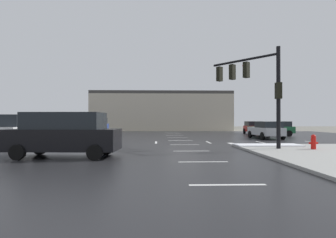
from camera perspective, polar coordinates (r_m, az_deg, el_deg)
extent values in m
plane|color=slate|center=(21.26, 2.96, -4.87)|extent=(120.00, 120.00, 0.00)
cube|color=#232326|center=(21.26, 2.96, -4.84)|extent=(44.00, 44.00, 0.02)
cube|color=white|center=(18.47, 19.74, -5.01)|extent=(4.00, 1.60, 0.06)
cube|color=silver|center=(7.52, 12.11, -13.05)|extent=(2.00, 0.15, 0.01)
cube|color=silver|center=(11.38, 7.20, -8.70)|extent=(2.00, 0.15, 0.01)
cube|color=silver|center=(15.32, 4.84, -6.55)|extent=(2.00, 0.15, 0.01)
cube|color=silver|center=(19.28, 3.45, -5.27)|extent=(2.00, 0.15, 0.01)
cube|color=silver|center=(23.25, 2.54, -4.43)|extent=(2.00, 0.15, 0.01)
cube|color=silver|center=(27.23, 1.90, -3.83)|extent=(2.00, 0.15, 0.01)
cube|color=silver|center=(31.22, 1.42, -3.38)|extent=(2.00, 0.15, 0.01)
cube|color=silver|center=(35.21, 1.06, -3.04)|extent=(2.00, 0.15, 0.01)
cube|color=silver|center=(39.20, 0.76, -2.76)|extent=(2.00, 0.15, 0.01)
cube|color=silver|center=(22.73, -23.13, -4.49)|extent=(0.15, 2.00, 0.01)
cube|color=silver|center=(21.61, -13.16, -4.73)|extent=(0.15, 2.00, 0.01)
cube|color=silver|center=(21.19, -2.46, -4.82)|extent=(0.15, 2.00, 0.01)
cube|color=silver|center=(21.52, 8.29, -4.75)|extent=(0.15, 2.00, 0.01)
cube|color=silver|center=(22.57, 18.37, -4.53)|extent=(0.15, 2.00, 0.01)
cube|color=silver|center=(24.24, 27.30, -4.22)|extent=(0.15, 2.00, 0.01)
cube|color=silver|center=(17.99, 15.28, -5.61)|extent=(0.45, 7.00, 0.01)
cylinder|color=black|center=(16.58, 21.67, 4.13)|extent=(0.22, 0.22, 5.65)
cylinder|color=black|center=(18.04, 15.11, 11.54)|extent=(2.99, 3.55, 0.14)
cube|color=black|center=(17.80, 15.73, 9.65)|extent=(0.46, 0.45, 0.95)
sphere|color=red|center=(17.94, 15.29, 10.50)|extent=(0.20, 0.20, 0.20)
cube|color=black|center=(18.36, 13.03, 9.34)|extent=(0.46, 0.45, 0.95)
sphere|color=red|center=(18.50, 12.62, 10.16)|extent=(0.20, 0.20, 0.20)
cube|color=black|center=(18.96, 10.50, 9.03)|extent=(0.46, 0.45, 0.95)
sphere|color=red|center=(19.10, 10.11, 9.83)|extent=(0.20, 0.20, 0.20)
cube|color=black|center=(16.61, 21.66, 5.42)|extent=(0.28, 0.36, 0.90)
cylinder|color=red|center=(16.97, 27.62, -4.49)|extent=(0.26, 0.26, 0.60)
sphere|color=red|center=(16.95, 27.62, -3.24)|extent=(0.25, 0.25, 0.25)
cylinder|color=red|center=(16.88, 27.08, -4.41)|extent=(0.12, 0.11, 0.11)
cylinder|color=red|center=(17.06, 28.15, -4.37)|extent=(0.12, 0.11, 0.11)
cube|color=#BCB29E|center=(48.92, -1.32, 1.26)|extent=(23.53, 8.00, 6.09)
cube|color=#3F3D3A|center=(49.12, -1.32, 5.10)|extent=(23.53, 8.00, 0.50)
cube|color=#B7BABF|center=(27.26, 19.33, -2.38)|extent=(1.93, 4.55, 0.70)
cube|color=black|center=(26.63, 19.89, -1.08)|extent=(1.73, 2.52, 0.55)
cylinder|color=black|center=(28.37, 16.45, -3.01)|extent=(0.24, 0.67, 0.66)
cylinder|color=black|center=(29.04, 19.79, -2.95)|extent=(0.24, 0.67, 0.66)
cylinder|color=black|center=(25.52, 18.80, -3.31)|extent=(0.24, 0.67, 0.66)
cylinder|color=black|center=(26.26, 22.44, -3.22)|extent=(0.24, 0.67, 0.66)
sphere|color=white|center=(29.10, 16.60, -2.26)|extent=(0.18, 0.18, 0.18)
sphere|color=white|center=(29.51, 18.70, -2.22)|extent=(0.18, 0.18, 0.18)
cube|color=white|center=(20.69, -29.21, -2.66)|extent=(2.43, 4.97, 0.95)
cube|color=black|center=(20.67, -29.21, -0.31)|extent=(2.13, 3.52, 0.75)
cylinder|color=black|center=(18.84, -28.28, -4.35)|extent=(0.29, 0.68, 0.66)
cylinder|color=black|center=(21.92, -25.27, -3.78)|extent=(0.29, 0.68, 0.66)
cylinder|color=black|center=(22.59, -30.00, -3.67)|extent=(0.29, 0.68, 0.66)
sphere|color=white|center=(18.28, -30.10, -2.97)|extent=(0.18, 0.18, 0.18)
cube|color=#B21919|center=(35.53, 17.30, -1.91)|extent=(2.20, 4.64, 0.70)
cube|color=black|center=(36.18, 17.04, -0.89)|extent=(1.87, 2.61, 0.55)
cylinder|color=black|center=(34.30, 19.37, -2.54)|extent=(0.28, 0.68, 0.66)
cylinder|color=black|center=(33.85, 16.44, -2.58)|extent=(0.28, 0.68, 0.66)
cylinder|color=black|center=(37.25, 18.07, -2.37)|extent=(0.28, 0.68, 0.66)
cylinder|color=black|center=(36.83, 15.36, -2.40)|extent=(0.28, 0.68, 0.66)
sphere|color=white|center=(33.56, 19.16, -1.99)|extent=(0.18, 0.18, 0.18)
sphere|color=white|center=(33.26, 17.25, -2.01)|extent=(0.18, 0.18, 0.18)
cube|color=slate|center=(33.56, -22.16, -1.77)|extent=(4.82, 2.00, 0.95)
cube|color=black|center=(33.55, -22.15, -0.32)|extent=(3.38, 1.83, 0.75)
cylinder|color=black|center=(33.26, -25.38, -2.60)|extent=(0.66, 0.23, 0.66)
cylinder|color=black|center=(35.07, -24.14, -2.48)|extent=(0.66, 0.23, 0.66)
cylinder|color=black|center=(32.14, -20.00, -2.69)|extent=(0.66, 0.23, 0.66)
cylinder|color=black|center=(34.00, -19.01, -2.56)|extent=(0.66, 0.23, 0.66)
sphere|color=white|center=(33.86, -26.26, -1.75)|extent=(0.18, 0.18, 0.18)
sphere|color=white|center=(35.00, -25.44, -1.71)|extent=(0.18, 0.18, 0.18)
cube|color=black|center=(13.45, -20.31, -3.96)|extent=(4.90, 2.22, 0.95)
cube|color=black|center=(13.42, -20.30, -0.34)|extent=(3.46, 1.98, 0.75)
cylinder|color=black|center=(13.32, -28.46, -6.03)|extent=(0.67, 0.26, 0.66)
cylinder|color=black|center=(15.03, -24.74, -5.38)|extent=(0.67, 0.26, 0.66)
cylinder|color=black|center=(12.04, -14.77, -6.67)|extent=(0.67, 0.26, 0.66)
cylinder|color=black|center=(13.91, -12.52, -5.82)|extent=(0.67, 0.26, 0.66)
sphere|color=white|center=(13.95, -30.30, -3.81)|extent=(0.18, 0.18, 0.18)
sphere|color=white|center=(15.02, -27.79, -3.56)|extent=(0.18, 0.18, 0.18)
cube|color=#195933|center=(31.75, 20.33, -2.09)|extent=(4.58, 2.02, 0.70)
cube|color=black|center=(32.03, 21.42, -0.95)|extent=(2.55, 1.77, 0.55)
cylinder|color=black|center=(30.32, 18.42, -2.84)|extent=(0.67, 0.25, 0.66)
cylinder|color=black|center=(31.98, 17.16, -2.71)|extent=(0.67, 0.25, 0.66)
cylinder|color=black|center=(31.64, 23.54, -2.72)|extent=(0.67, 0.25, 0.66)
cylinder|color=black|center=(33.24, 22.07, -2.61)|extent=(0.67, 0.25, 0.66)
sphere|color=white|center=(30.35, 17.02, -2.18)|extent=(0.18, 0.18, 0.18)
sphere|color=white|center=(31.42, 16.24, -2.11)|extent=(0.18, 0.18, 0.18)
cube|color=navy|center=(34.13, -14.10, -1.77)|extent=(2.22, 4.90, 0.95)
cube|color=black|center=(34.12, -14.10, -0.34)|extent=(1.98, 3.46, 0.75)
cylinder|color=black|center=(32.39, -12.85, -2.69)|extent=(0.26, 0.67, 0.66)
cylinder|color=black|center=(32.71, -16.24, -2.66)|extent=(0.26, 0.67, 0.66)
cylinder|color=black|center=(35.62, -12.14, -2.47)|extent=(0.26, 0.67, 0.66)
cylinder|color=black|center=(35.92, -15.23, -2.45)|extent=(0.26, 0.67, 0.66)
sphere|color=white|center=(31.71, -13.66, -1.88)|extent=(0.18, 0.18, 0.18)
sphere|color=white|center=(31.92, -15.88, -1.86)|extent=(0.18, 0.18, 0.18)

